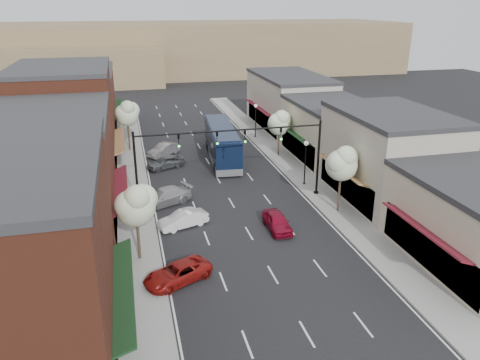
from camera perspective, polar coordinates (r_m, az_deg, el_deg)
ground at (r=34.43m, az=1.97°, el=-8.01°), size 160.00×160.00×0.00m
sidewalk_left at (r=50.26m, az=-13.15°, el=1.09°), size 2.80×73.00×0.15m
sidewalk_right at (r=52.99m, az=5.29°, el=2.59°), size 2.80×73.00×0.15m
curb_left at (r=50.28m, az=-11.56°, el=1.22°), size 0.25×73.00×0.17m
curb_right at (r=52.56m, az=3.84°, el=2.48°), size 0.25×73.00×0.17m
bldg_left_near at (r=24.60m, az=-26.21°, el=-9.28°), size 10.14×14.10×10.40m
bldg_left_midnear at (r=37.41m, az=-22.11°, el=0.63°), size 10.14×14.10×9.40m
bldg_left_midfar at (r=50.57m, az=-20.34°, el=6.76°), size 10.14×14.10×10.90m
bldg_left_far at (r=66.40m, az=-18.94°, el=8.94°), size 10.14×18.10×8.40m
bldg_right_midnear at (r=43.27m, az=17.57°, el=2.79°), size 9.14×12.10×7.90m
bldg_right_midfar at (r=53.61m, az=10.96°, el=5.96°), size 9.14×12.10×6.40m
bldg_right_far at (r=66.12m, az=5.97°, el=9.46°), size 9.14×16.10×7.40m
hill_far at (r=119.73m, az=-10.22°, el=15.47°), size 120.00×30.00×12.00m
hill_near at (r=108.98m, az=-23.17°, el=12.60°), size 50.00×20.00×8.00m
signal_mast_right at (r=41.30m, az=6.56°, el=3.85°), size 8.22×0.46×7.00m
signal_mast_left at (r=38.96m, az=-9.18°, el=2.66°), size 8.22×0.46×7.00m
tree_right_near at (r=38.87m, az=12.38°, el=2.13°), size 2.85×2.65×5.95m
tree_right_far at (r=53.21m, az=4.87°, el=7.07°), size 2.85×2.65×5.43m
tree_left_near at (r=31.45m, az=-12.55°, el=-2.87°), size 2.85×2.65×5.69m
tree_left_far at (r=56.20m, az=-13.59°, el=7.95°), size 2.85×2.65×6.13m
lamp_post_near at (r=44.77m, az=8.00°, el=2.96°), size 0.44×0.44×4.44m
lamp_post_far at (r=60.76m, az=1.91°, el=7.91°), size 0.44×0.44×4.44m
coach_bus at (r=52.31m, az=-2.22°, el=4.61°), size 3.78×12.70×3.82m
red_hatchback at (r=36.53m, az=4.55°, el=-5.08°), size 1.60×3.95×1.35m
parked_car_a at (r=30.32m, az=-7.63°, el=-11.20°), size 4.87×3.80×1.23m
parked_car_b at (r=37.13m, az=-6.95°, el=-4.76°), size 4.19×2.58×1.30m
parked_car_c at (r=41.29m, az=-9.28°, el=-2.05°), size 5.45×3.89×1.47m
parked_car_d at (r=50.37m, az=-9.07°, el=2.18°), size 4.42×3.20×1.40m
parked_car_e at (r=54.66m, az=-9.30°, el=3.66°), size 4.16×3.91×1.40m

